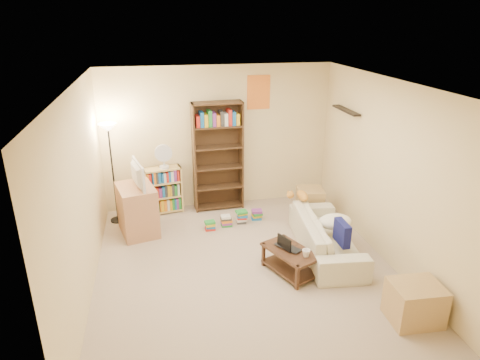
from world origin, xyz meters
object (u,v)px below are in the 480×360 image
(short_bookshelf, at_px, (163,190))
(side_table, at_px, (310,202))
(mug, at_px, (306,253))
(tv_stand, at_px, (137,210))
(television, at_px, (134,175))
(end_cabinet, at_px, (415,303))
(sofa, at_px, (326,235))
(tabby_cat, at_px, (300,195))
(laptop, at_px, (290,246))
(coffee_table, at_px, (290,259))
(floor_lamp, at_px, (110,145))
(tall_bookshelf, at_px, (218,154))
(desk_fan, at_px, (164,156))

(short_bookshelf, xyz_separation_m, side_table, (2.46, -0.65, -0.17))
(mug, relative_size, tv_stand, 0.19)
(tv_stand, relative_size, short_bookshelf, 0.95)
(television, xyz_separation_m, end_cabinet, (3.09, -2.80, -0.75))
(tv_stand, bearing_deg, side_table, -12.54)
(sofa, bearing_deg, tabby_cat, 18.61)
(mug, bearing_deg, tabby_cat, 74.34)
(laptop, bearing_deg, coffee_table, 131.34)
(floor_lamp, bearing_deg, end_cabinet, -43.71)
(mug, bearing_deg, laptop, 114.64)
(tabby_cat, distance_m, mug, 1.42)
(laptop, xyz_separation_m, tall_bookshelf, (-0.63, 2.21, 0.65))
(tabby_cat, xyz_separation_m, tv_stand, (-2.53, 0.44, -0.21))
(mug, bearing_deg, television, 140.33)
(mug, relative_size, short_bookshelf, 0.18)
(laptop, relative_size, tv_stand, 0.57)
(television, bearing_deg, side_table, -102.54)
(tabby_cat, xyz_separation_m, tall_bookshelf, (-1.13, 1.13, 0.41))
(mug, relative_size, floor_lamp, 0.09)
(mug, xyz_separation_m, tall_bookshelf, (-0.75, 2.48, 0.62))
(short_bookshelf, height_order, desk_fan, desk_fan)
(sofa, height_order, short_bookshelf, short_bookshelf)
(laptop, bearing_deg, tall_bookshelf, -18.70)
(tall_bookshelf, relative_size, end_cabinet, 3.45)
(laptop, xyz_separation_m, tv_stand, (-2.03, 1.52, 0.03))
(sofa, height_order, tv_stand, tv_stand)
(short_bookshelf, bearing_deg, desk_fan, -52.74)
(tabby_cat, height_order, mug, tabby_cat)
(tall_bookshelf, bearing_deg, short_bookshelf, 177.60)
(mug, relative_size, tall_bookshelf, 0.08)
(end_cabinet, bearing_deg, short_bookshelf, 127.37)
(tall_bookshelf, relative_size, short_bookshelf, 2.32)
(end_cabinet, bearing_deg, sofa, 103.58)
(mug, xyz_separation_m, side_table, (0.74, 1.83, -0.15))
(sofa, relative_size, tv_stand, 2.40)
(end_cabinet, bearing_deg, tall_bookshelf, 115.81)
(mug, bearing_deg, side_table, 68.12)
(laptop, height_order, tv_stand, tv_stand)
(television, bearing_deg, tall_bookshelf, -77.22)
(tabby_cat, relative_size, floor_lamp, 0.25)
(sofa, bearing_deg, tv_stand, 72.68)
(end_cabinet, bearing_deg, side_table, 94.04)
(television, xyz_separation_m, short_bookshelf, (0.43, 0.69, -0.57))
(tall_bookshelf, xyz_separation_m, side_table, (1.49, -0.65, -0.77))
(coffee_table, distance_m, television, 2.68)
(side_table, bearing_deg, sofa, -99.17)
(short_bookshelf, xyz_separation_m, floor_lamp, (-0.79, -0.19, 0.93))
(sofa, relative_size, television, 2.74)
(laptop, distance_m, short_bookshelf, 2.73)
(short_bookshelf, bearing_deg, sofa, -48.96)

